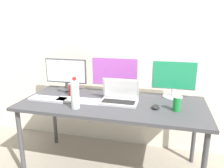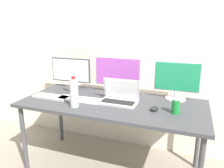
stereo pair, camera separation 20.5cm
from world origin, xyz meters
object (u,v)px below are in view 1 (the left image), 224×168
laptop_silver (120,97)px  water_bottle (75,94)px  mouse_by_keyboard (156,107)px  soda_can_near_keyboard (177,104)px  soda_can_by_laptop (72,90)px  work_desk (112,108)px  monitor_center (115,74)px  keyboard_main (78,100)px  monitor_left (66,74)px  monitor_right (174,78)px  keyboard_aux (48,99)px

laptop_silver → water_bottle: bearing=-144.7°
mouse_by_keyboard → soda_can_near_keyboard: bearing=10.0°
laptop_silver → soda_can_by_laptop: (-0.53, 0.08, 0.01)m
work_desk → soda_can_near_keyboard: size_ratio=13.96×
monitor_center → keyboard_main: 0.48m
water_bottle → soda_can_by_laptop: bearing=118.9°
work_desk → keyboard_main: keyboard_main is taller
monitor_left → monitor_center: (0.57, -0.00, 0.02)m
keyboard_main → laptop_silver: bearing=9.5°
work_desk → monitor_right: 0.69m
soda_can_near_keyboard → mouse_by_keyboard: bearing=177.7°
water_bottle → soda_can_near_keyboard: bearing=10.2°
keyboard_aux → water_bottle: (0.35, -0.14, 0.12)m
keyboard_main → keyboard_aux: size_ratio=1.16×
monitor_left → mouse_by_keyboard: monitor_left is taller
work_desk → keyboard_main: size_ratio=4.08×
keyboard_main → mouse_by_keyboard: size_ratio=4.58×
monitor_center → laptop_silver: size_ratio=1.43×
laptop_silver → keyboard_aux: size_ratio=0.94×
keyboard_main → soda_can_near_keyboard: 0.92m
monitor_left → soda_can_by_laptop: bearing=-50.7°
keyboard_aux → mouse_by_keyboard: (1.05, 0.03, 0.01)m
work_desk → monitor_left: (-0.61, 0.28, 0.25)m
monitor_left → laptop_silver: (0.68, -0.27, -0.13)m
mouse_by_keyboard → soda_can_near_keyboard: soda_can_near_keyboard is taller
laptop_silver → mouse_by_keyboard: laptop_silver is taller
work_desk → laptop_silver: size_ratio=5.01×
monitor_right → keyboard_aux: (-1.20, -0.39, -0.19)m
soda_can_near_keyboard → monitor_center: bearing=151.0°
monitor_left → laptop_silver: 0.74m
monitor_left → soda_can_near_keyboard: size_ratio=3.84×
monitor_center → laptop_silver: (0.11, -0.26, -0.16)m
water_bottle → soda_can_near_keyboard: (0.87, 0.16, -0.07)m
keyboard_aux → water_bottle: size_ratio=1.32×
monitor_left → soda_can_by_laptop: 0.27m
work_desk → monitor_center: (-0.04, 0.28, 0.27)m
keyboard_main → soda_can_by_laptop: size_ratio=3.43×
monitor_center → monitor_right: (0.61, 0.01, -0.01)m
laptop_silver → keyboard_aux: laptop_silver is taller
monitor_right → keyboard_main: (-0.89, -0.35, -0.19)m
monitor_center → keyboard_main: (-0.28, -0.34, -0.20)m
work_desk → soda_can_by_laptop: size_ratio=13.96×
keyboard_main → monitor_left: bearing=128.3°
water_bottle → soda_can_by_laptop: size_ratio=2.25×
monitor_right → keyboard_main: 0.97m
monitor_left → laptop_silver: bearing=-21.4°
monitor_right → keyboard_main: bearing=-158.2°
monitor_center → monitor_right: bearing=1.4°
monitor_left → keyboard_main: (0.29, -0.34, -0.18)m
monitor_center → keyboard_aux: 0.73m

